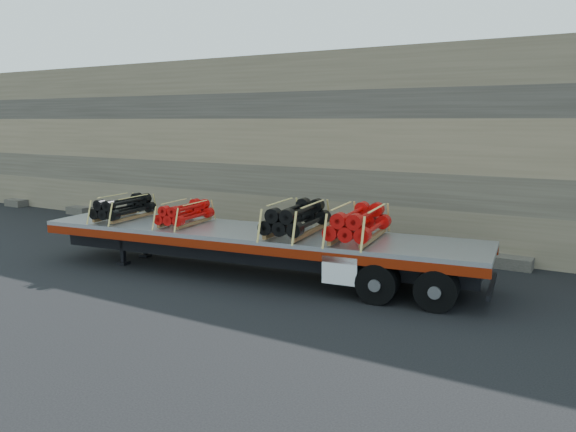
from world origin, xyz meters
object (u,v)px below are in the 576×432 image
(trailer, at_px, (253,253))
(bundle_rear, at_px, (359,224))
(bundle_midrear, at_px, (296,219))
(bundle_midfront, at_px, (185,214))
(bundle_front, at_px, (124,208))

(trailer, bearing_deg, bundle_rear, 0.00)
(bundle_midrear, bearing_deg, bundle_midfront, 180.00)
(bundle_midfront, relative_size, bundle_midrear, 0.78)
(trailer, xyz_separation_m, bundle_midfront, (-2.33, -0.29, 1.01))
(bundle_front, distance_m, bundle_rear, 7.94)
(trailer, distance_m, bundle_rear, 3.41)
(bundle_front, bearing_deg, bundle_midfront, 0.00)
(trailer, xyz_separation_m, bundle_front, (-4.68, -0.58, 1.04))
(bundle_front, bearing_deg, bundle_midrear, 0.00)
(bundle_rear, bearing_deg, bundle_midfront, 180.00)
(trailer, relative_size, bundle_front, 6.56)
(bundle_front, relative_size, bundle_midrear, 0.84)
(bundle_midfront, distance_m, bundle_rear, 5.57)
(bundle_midfront, xyz_separation_m, bundle_rear, (5.53, 0.69, 0.09))
(bundle_midfront, relative_size, bundle_rear, 0.78)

